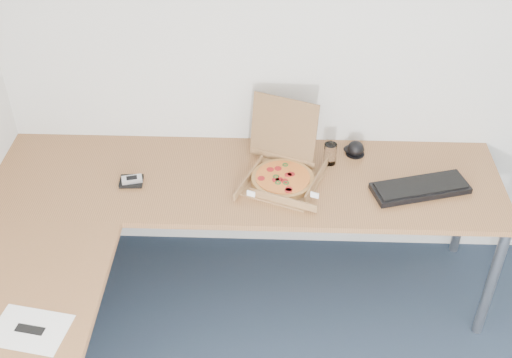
{
  "coord_description": "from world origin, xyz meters",
  "views": [
    {
      "loc": [
        -0.36,
        -1.16,
        2.71
      ],
      "look_at": [
        -0.45,
        1.28,
        0.82
      ],
      "focal_mm": 46.35,
      "sensor_mm": 36.0,
      "label": 1
    }
  ],
  "objects_px": {
    "drinking_glass": "(330,154)",
    "keyboard": "(420,188)",
    "pizza_box": "(283,173)",
    "wallet": "(131,181)",
    "desk": "(170,241)"
  },
  "relations": [
    {
      "from": "drinking_glass",
      "to": "wallet",
      "type": "bearing_deg",
      "value": -168.44
    },
    {
      "from": "keyboard",
      "to": "wallet",
      "type": "height_order",
      "value": "keyboard"
    },
    {
      "from": "drinking_glass",
      "to": "keyboard",
      "type": "bearing_deg",
      "value": -26.46
    },
    {
      "from": "drinking_glass",
      "to": "keyboard",
      "type": "relative_size",
      "value": 0.24
    },
    {
      "from": "desk",
      "to": "keyboard",
      "type": "distance_m",
      "value": 1.21
    },
    {
      "from": "pizza_box",
      "to": "wallet",
      "type": "xyz_separation_m",
      "value": [
        -0.74,
        -0.05,
        -0.03
      ]
    },
    {
      "from": "desk",
      "to": "pizza_box",
      "type": "distance_m",
      "value": 0.66
    },
    {
      "from": "desk",
      "to": "pizza_box",
      "type": "height_order",
      "value": "pizza_box"
    },
    {
      "from": "pizza_box",
      "to": "drinking_glass",
      "type": "distance_m",
      "value": 0.28
    },
    {
      "from": "desk",
      "to": "drinking_glass",
      "type": "height_order",
      "value": "drinking_glass"
    },
    {
      "from": "keyboard",
      "to": "wallet",
      "type": "xyz_separation_m",
      "value": [
        -1.39,
        0.01,
        -0.01
      ]
    },
    {
      "from": "drinking_glass",
      "to": "wallet",
      "type": "relative_size",
      "value": 1.02
    },
    {
      "from": "keyboard",
      "to": "pizza_box",
      "type": "bearing_deg",
      "value": 159.18
    },
    {
      "from": "drinking_glass",
      "to": "wallet",
      "type": "distance_m",
      "value": 0.99
    },
    {
      "from": "desk",
      "to": "keyboard",
      "type": "bearing_deg",
      "value": 17.23
    }
  ]
}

